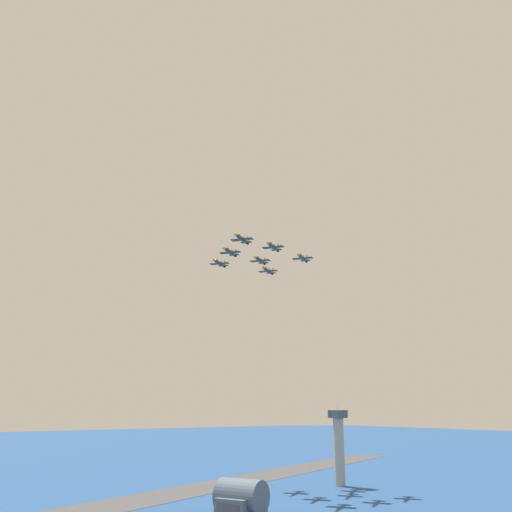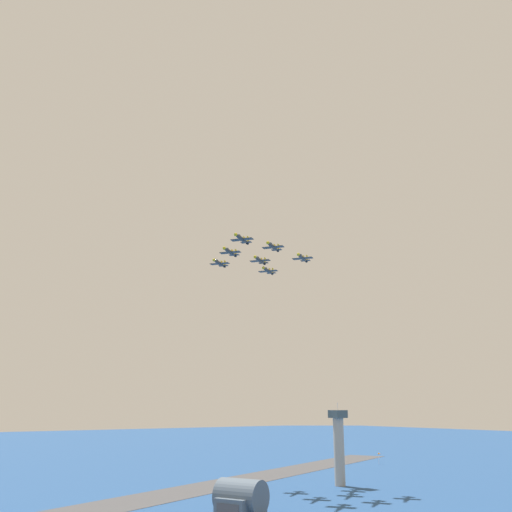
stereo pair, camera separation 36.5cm
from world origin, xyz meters
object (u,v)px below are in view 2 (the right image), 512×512
object	(u,v)px
windsock	(379,454)
jet_left_wingman	(273,246)
hangar	(241,500)
jet_left_outer	(302,258)
jet_trailing	(268,271)
control_tower	(339,445)
jet_lead	(241,239)
jet_right_wingman	(230,252)
jet_right_outer	(219,263)
jet_slot_rear	(260,260)

from	to	relation	value
windsock	jet_left_wingman	distance (m)	152.05
hangar	windsock	distance (m)	179.24
windsock	jet_left_outer	size ratio (longest dim) A/B	0.45
jet_left_wingman	jet_trailing	distance (m)	26.79
control_tower	jet_left_outer	size ratio (longest dim) A/B	2.42
windsock	jet_trailing	xyz separation A→B (m)	(22.96, -95.62, 90.55)
jet_lead	jet_left_outer	size ratio (longest dim) A/B	1.05
jet_right_wingman	jet_right_outer	size ratio (longest dim) A/B	1.04
jet_right_outer	jet_slot_rear	size ratio (longest dim) A/B	0.98
hangar	windsock	xyz separation A→B (m)	(-89.80, 155.13, 0.67)
control_tower	jet_lead	size ratio (longest dim) A/B	2.31
hangar	jet_slot_rear	bearing A→B (deg)	-153.30
jet_left_outer	jet_trailing	world-z (taller)	jet_left_outer
windsock	jet_trailing	bearing A→B (deg)	-76.50
jet_left_outer	jet_trailing	xyz separation A→B (m)	(-23.82, -2.14, -1.75)
jet_right_wingman	jet_right_outer	world-z (taller)	jet_right_wingman
control_tower	jet_slot_rear	distance (m)	88.83
jet_right_outer	control_tower	bearing A→B (deg)	93.83
jet_lead	jet_trailing	distance (m)	36.88
jet_lead	jet_slot_rear	size ratio (longest dim) A/B	1.04
jet_right_wingman	jet_left_outer	xyz separation A→B (m)	(18.09, 27.86, -2.48)
control_tower	jet_trailing	size ratio (longest dim) A/B	2.43
control_tower	jet_right_outer	xyz separation A→B (m)	(-41.47, -35.25, 82.38)
jet_left_wingman	jet_left_outer	xyz separation A→B (m)	(1.32, 15.86, -3.07)
windsock	jet_left_outer	distance (m)	139.45
jet_slot_rear	jet_trailing	xyz separation A→B (m)	(-7.06, 9.86, -2.34)
jet_lead	jet_left_wingman	xyz separation A→B (m)	(1.32, 15.86, -1.23)
control_tower	hangar	world-z (taller)	control_tower
jet_right_wingman	jet_left_outer	size ratio (longest dim) A/B	1.03
control_tower	windsock	world-z (taller)	control_tower
control_tower	jet_trailing	world-z (taller)	jet_trailing
control_tower	jet_right_wingman	xyz separation A→B (m)	(-26.03, -39.12, 83.98)
hangar	jet_left_outer	bearing A→B (deg)	-168.68
jet_lead	jet_right_outer	xyz separation A→B (m)	(-30.88, 7.72, -3.42)
control_tower	windsock	xyz separation A→B (m)	(-54.72, 82.22, -10.80)
jet_lead	jet_left_wingman	world-z (taller)	jet_lead
hangar	jet_left_outer	world-z (taller)	jet_left_outer
hangar	jet_trailing	bearing A→B (deg)	-155.27
jet_left_outer	jet_slot_rear	world-z (taller)	jet_slot_rear
jet_left_outer	jet_right_outer	distance (m)	41.24
hangar	jet_right_wingman	size ratio (longest dim) A/B	1.18
jet_lead	jet_left_wingman	size ratio (longest dim) A/B	1.01
hangar	jet_left_wingman	world-z (taller)	jet_left_wingman
hangar	jet_trailing	size ratio (longest dim) A/B	1.23
hangar	jet_left_wingman	size ratio (longest dim) A/B	1.18
jet_left_outer	jet_right_outer	xyz separation A→B (m)	(-33.53, -24.00, 0.88)
hangar	windsock	bearing A→B (deg)	-173.52
control_tower	jet_right_wingman	world-z (taller)	jet_right_wingman
hangar	jet_lead	bearing A→B (deg)	-146.82
windsock	jet_slot_rear	bearing A→B (deg)	-74.11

